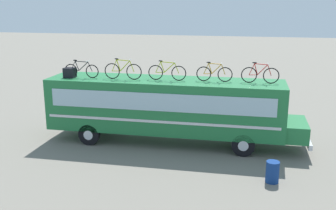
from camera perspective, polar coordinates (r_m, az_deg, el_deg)
The scene contains 9 objects.
ground_plane at distance 19.67m, azimuth -0.48°, elevation -5.25°, with size 120.00×120.00×0.00m, color slate.
bus at distance 19.09m, azimuth -0.03°, elevation -0.11°, with size 12.23×2.49×3.09m.
luggage_bag_1 at distance 19.92m, azimuth -13.75°, elevation 4.49°, with size 0.52×0.46×0.47m, color black.
rooftop_bicycle_1 at distance 19.72m, azimuth -12.17°, elevation 4.85°, with size 1.72×0.44×0.86m.
rooftop_bicycle_2 at distance 18.98m, azimuth -6.41°, elevation 4.86°, with size 1.81×0.44×0.98m.
rooftop_bicycle_3 at distance 18.63m, azimuth -0.14°, elevation 4.69°, with size 1.79×0.44×0.92m.
rooftop_bicycle_4 at distance 18.47m, azimuth 6.57°, elevation 4.48°, with size 1.65×0.44×0.90m.
rooftop_bicycle_5 at distance 18.43m, azimuth 12.90°, elevation 4.23°, with size 1.67×0.44×0.94m.
trash_bin at distance 15.87m, azimuth 14.58°, elevation -9.16°, with size 0.50×0.50×0.83m, color navy.
Camera 1 is at (3.86, -18.08, 6.70)m, focal length 43.02 mm.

